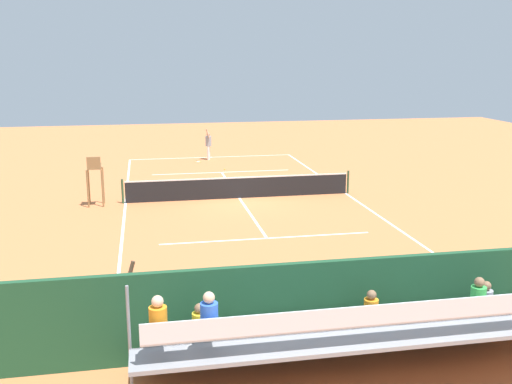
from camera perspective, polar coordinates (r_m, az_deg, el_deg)
name	(u,v)px	position (r m, az deg, el deg)	size (l,w,h in m)	color
ground_plane	(239,198)	(26.53, -1.62, -0.59)	(60.00, 60.00, 0.00)	#D17542
court_line_markings	(239,198)	(26.57, -1.63, -0.57)	(10.10, 22.20, 0.01)	white
tennis_net	(239,187)	(26.42, -1.63, 0.46)	(10.30, 0.10, 1.07)	black
backdrop_wall	(342,303)	(13.26, 8.26, -10.56)	(18.00, 0.16, 2.00)	#1E4C2D
bleacher_stand	(363,334)	(12.14, 10.28, -13.31)	(9.06, 2.40, 2.48)	gray
umpire_chair	(95,176)	(25.81, -15.28, 1.54)	(0.67, 0.67, 2.14)	olive
courtside_bench	(425,300)	(14.93, 16.01, -10.02)	(1.80, 0.40, 0.93)	#9E754C
equipment_bag	(356,324)	(14.30, 9.64, -12.40)	(0.90, 0.36, 0.36)	black
tennis_player	(208,143)	(36.19, -4.61, 4.71)	(0.44, 0.56, 1.93)	white
tennis_racket	(198,162)	(35.61, -5.63, 2.92)	(0.34, 0.58, 0.03)	black
tennis_ball_near	(225,169)	(33.08, -3.04, 2.21)	(0.07, 0.07, 0.07)	#CCDB33
line_judge	(134,304)	(13.32, -11.70, -10.51)	(0.43, 0.55, 1.93)	#232328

